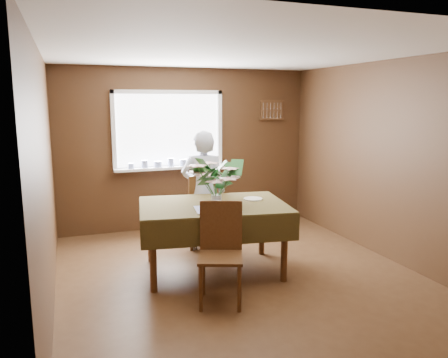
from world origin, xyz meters
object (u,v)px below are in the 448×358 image
object	(u,v)px
dining_table	(213,212)
chair_far	(200,208)
chair_near	(221,248)
flower_bouquet	(216,178)
seated_woman	(203,191)

from	to	relation	value
dining_table	chair_far	world-z (taller)	chair_far
chair_far	chair_near	bearing A→B (deg)	71.08
chair_far	flower_bouquet	size ratio (longest dim) A/B	1.73
dining_table	chair_near	bearing A→B (deg)	-94.26
seated_woman	chair_far	bearing A→B (deg)	-65.22
seated_woman	flower_bouquet	xyz separation A→B (m)	(-0.14, -0.95, 0.34)
chair_near	flower_bouquet	xyz separation A→B (m)	(0.15, 0.56, 0.61)
dining_table	seated_woman	size ratio (longest dim) A/B	1.14
seated_woman	chair_near	bearing A→B (deg)	101.77
chair_far	chair_near	world-z (taller)	chair_far
dining_table	chair_near	world-z (taller)	chair_near
dining_table	seated_woman	distance (m)	0.78
chair_near	chair_far	bearing A→B (deg)	101.16
dining_table	chair_far	bearing A→B (deg)	91.62
chair_far	dining_table	bearing A→B (deg)	73.75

